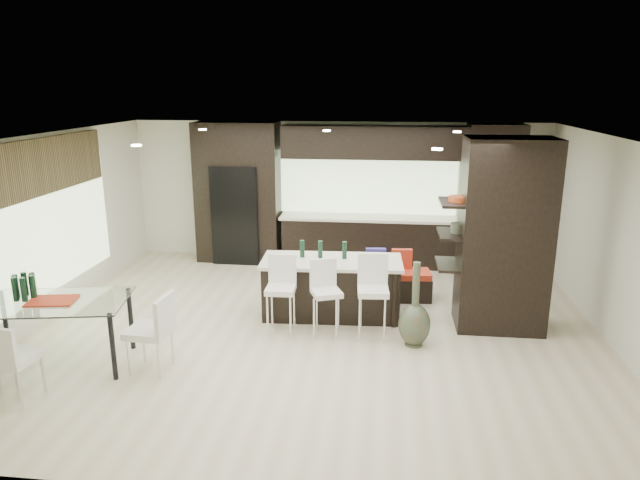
# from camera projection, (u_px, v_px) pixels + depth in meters

# --- Properties ---
(ground) EXTENTS (8.00, 8.00, 0.00)m
(ground) POSITION_uv_depth(u_px,v_px,m) (315.00, 328.00, 8.17)
(ground) COLOR beige
(ground) RESTS_ON ground
(back_wall) EXTENTS (8.00, 0.02, 2.70)m
(back_wall) POSITION_uv_depth(u_px,v_px,m) (337.00, 192.00, 11.17)
(back_wall) COLOR silver
(back_wall) RESTS_ON ground
(left_wall) EXTENTS (0.02, 7.00, 2.70)m
(left_wall) POSITION_uv_depth(u_px,v_px,m) (42.00, 229.00, 8.26)
(left_wall) COLOR silver
(left_wall) RESTS_ON ground
(right_wall) EXTENTS (0.02, 7.00, 2.70)m
(right_wall) POSITION_uv_depth(u_px,v_px,m) (621.00, 247.00, 7.37)
(right_wall) COLOR silver
(right_wall) RESTS_ON ground
(ceiling) EXTENTS (8.00, 7.00, 0.02)m
(ceiling) POSITION_uv_depth(u_px,v_px,m) (315.00, 138.00, 7.46)
(ceiling) COLOR white
(ceiling) RESTS_ON ground
(window_left) EXTENTS (0.04, 3.20, 1.90)m
(window_left) POSITION_uv_depth(u_px,v_px,m) (52.00, 226.00, 8.45)
(window_left) COLOR #B2D199
(window_left) RESTS_ON left_wall
(window_back) EXTENTS (3.40, 0.04, 1.20)m
(window_back) POSITION_uv_depth(u_px,v_px,m) (368.00, 182.00, 11.01)
(window_back) COLOR #B2D199
(window_back) RESTS_ON back_wall
(stone_accent) EXTENTS (0.08, 3.00, 0.80)m
(stone_accent) POSITION_uv_depth(u_px,v_px,m) (46.00, 165.00, 8.21)
(stone_accent) COLOR brown
(stone_accent) RESTS_ON left_wall
(ceiling_spots) EXTENTS (4.00, 3.00, 0.02)m
(ceiling_spots) POSITION_uv_depth(u_px,v_px,m) (317.00, 138.00, 7.70)
(ceiling_spots) COLOR white
(ceiling_spots) RESTS_ON ceiling
(back_cabinetry) EXTENTS (6.80, 0.68, 2.70)m
(back_cabinetry) POSITION_uv_depth(u_px,v_px,m) (362.00, 195.00, 10.80)
(back_cabinetry) COLOR black
(back_cabinetry) RESTS_ON ground
(refrigerator) EXTENTS (0.90, 0.68, 1.90)m
(refrigerator) POSITION_uv_depth(u_px,v_px,m) (238.00, 213.00, 11.12)
(refrigerator) COLOR black
(refrigerator) RESTS_ON ground
(partition_column) EXTENTS (1.20, 0.80, 2.70)m
(partition_column) POSITION_uv_depth(u_px,v_px,m) (504.00, 236.00, 7.91)
(partition_column) COLOR black
(partition_column) RESTS_ON ground
(kitchen_island) EXTENTS (2.11, 0.99, 0.86)m
(kitchen_island) POSITION_uv_depth(u_px,v_px,m) (332.00, 288.00, 8.55)
(kitchen_island) COLOR black
(kitchen_island) RESTS_ON ground
(stool_left) EXTENTS (0.40, 0.40, 0.89)m
(stool_left) POSITION_uv_depth(u_px,v_px,m) (281.00, 303.00, 7.91)
(stool_left) COLOR white
(stool_left) RESTS_ON ground
(stool_mid) EXTENTS (0.49, 0.49, 0.86)m
(stool_mid) POSITION_uv_depth(u_px,v_px,m) (326.00, 306.00, 7.85)
(stool_mid) COLOR white
(stool_mid) RESTS_ON ground
(stool_right) EXTENTS (0.44, 0.44, 0.94)m
(stool_right) POSITION_uv_depth(u_px,v_px,m) (373.00, 306.00, 7.75)
(stool_right) COLOR white
(stool_right) RESTS_ON ground
(bench) EXTENTS (1.27, 0.59, 0.47)m
(bench) POSITION_uv_depth(u_px,v_px,m) (392.00, 285.00, 9.24)
(bench) COLOR black
(bench) RESTS_ON ground
(floor_vase) EXTENTS (0.43, 0.43, 1.16)m
(floor_vase) POSITION_uv_depth(u_px,v_px,m) (415.00, 304.00, 7.50)
(floor_vase) COLOR #404934
(floor_vase) RESTS_ON ground
(dining_table) EXTENTS (1.90, 1.28, 0.84)m
(dining_table) POSITION_uv_depth(u_px,v_px,m) (56.00, 333.00, 7.00)
(dining_table) COLOR white
(dining_table) RESTS_ON ground
(chair_near) EXTENTS (0.52, 0.52, 0.87)m
(chair_near) POSITION_uv_depth(u_px,v_px,m) (15.00, 363.00, 6.22)
(chair_near) COLOR white
(chair_near) RESTS_ON ground
(chair_end) EXTENTS (0.52, 0.52, 0.90)m
(chair_end) POSITION_uv_depth(u_px,v_px,m) (150.00, 336.00, 6.85)
(chair_end) COLOR white
(chair_end) RESTS_ON ground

